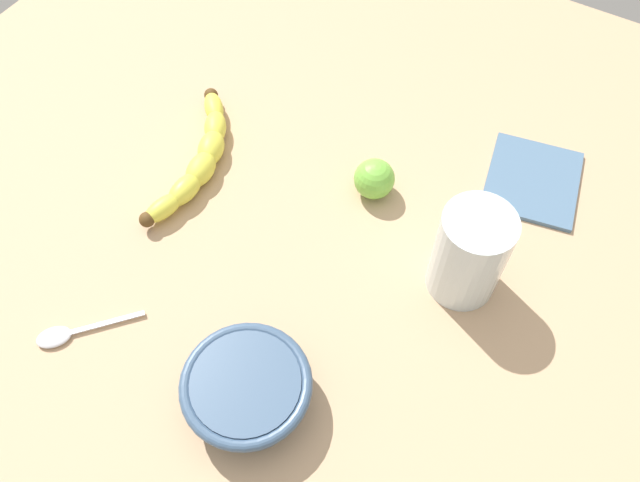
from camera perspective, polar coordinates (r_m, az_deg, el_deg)
name	(u,v)px	position (r cm, az deg, el deg)	size (l,w,h in cm)	color
wooden_tabletop	(295,265)	(72.86, -2.25, -2.19)	(120.00, 120.00, 3.00)	tan
banana	(199,157)	(79.54, -10.73, 7.39)	(21.74, 9.21, 3.12)	#E3DD46
smoothie_glass	(469,255)	(67.18, 13.17, -1.26)	(7.52, 7.52, 11.46)	silver
ceramic_bowl	(247,389)	(62.40, -6.54, -13.00)	(12.55, 12.55, 4.61)	#3D5675
lime_fruit	(374,179)	(75.20, 4.88, 5.56)	(4.85, 4.85, 4.85)	#75C142
teaspoon	(61,335)	(71.91, -22.19, -7.82)	(9.27, 8.60, 0.80)	silver
folded_napkin	(533,180)	(81.69, 18.50, 5.17)	(12.23, 10.69, 0.60)	slate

